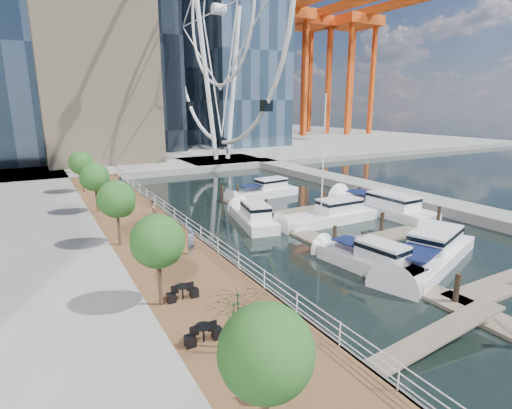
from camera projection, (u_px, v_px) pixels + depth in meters
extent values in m
plane|color=black|center=(387.00, 302.00, 21.97)|extent=(520.00, 520.00, 0.00)
cube|color=brown|center=(151.00, 242.00, 30.21)|extent=(6.00, 60.00, 1.00)
cube|color=#595954|center=(188.00, 235.00, 31.65)|extent=(0.25, 60.00, 1.00)
cube|color=gray|center=(97.00, 143.00, 107.97)|extent=(200.00, 114.00, 1.00)
cube|color=gray|center=(378.00, 190.00, 48.28)|extent=(4.00, 60.00, 1.00)
cube|color=gray|center=(222.00, 162.00, 72.44)|extent=(14.00, 12.00, 1.00)
cube|color=#6D6051|center=(318.00, 240.00, 31.82)|extent=(2.00, 32.00, 0.20)
cube|color=#6D6051|center=(390.00, 235.00, 33.00)|extent=(12.00, 2.00, 0.20)
cube|color=#6D6051|center=(316.00, 208.00, 41.44)|extent=(12.00, 2.00, 0.20)
cylinder|color=white|center=(207.00, 84.00, 67.97)|extent=(0.80, 0.80, 26.00)
cylinder|color=white|center=(233.00, 85.00, 70.35)|extent=(0.80, 0.80, 26.00)
torus|color=white|center=(219.00, 9.00, 66.25)|extent=(0.70, 44.70, 44.70)
sphere|color=#265B1E|center=(266.00, 352.00, 10.41)|extent=(2.60, 2.60, 2.60)
cylinder|color=#3F2B1C|center=(160.00, 282.00, 19.37)|extent=(0.20, 0.20, 2.40)
sphere|color=#265B1E|center=(158.00, 241.00, 18.86)|extent=(2.60, 2.60, 2.60)
cylinder|color=#3F2B1C|center=(119.00, 228.00, 27.81)|extent=(0.20, 0.20, 2.40)
sphere|color=#265B1E|center=(116.00, 199.00, 27.30)|extent=(2.60, 2.60, 2.60)
cylinder|color=#3F2B1C|center=(97.00, 200.00, 36.25)|extent=(0.20, 0.20, 2.40)
sphere|color=#265B1E|center=(94.00, 177.00, 35.74)|extent=(2.60, 2.60, 2.60)
cylinder|color=#3F2B1C|center=(83.00, 182.00, 44.70)|extent=(0.20, 0.20, 2.40)
sphere|color=#265B1E|center=(81.00, 163.00, 44.19)|extent=(2.60, 2.60, 2.60)
imported|color=#4F576A|center=(191.00, 241.00, 26.10)|extent=(0.79, 0.71, 1.82)
imported|color=#8F6D62|center=(152.00, 207.00, 35.35)|extent=(0.86, 0.93, 1.55)
imported|color=#30333C|center=(121.00, 185.00, 44.09)|extent=(1.21, 0.92, 1.92)
imported|color=#0E3513|center=(235.00, 329.00, 15.45)|extent=(2.51, 2.56, 2.28)
imported|color=#0D3218|center=(238.00, 320.00, 15.85)|extent=(3.41, 3.44, 2.48)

